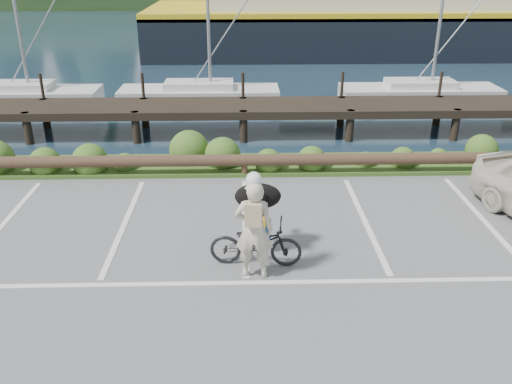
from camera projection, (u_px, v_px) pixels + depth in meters
ground at (246, 271)px, 9.92m from camera, size 72.00×72.00×0.00m
vegetation_strip at (244, 165)px, 14.75m from camera, size 34.00×1.60×0.10m
log_rail at (244, 176)px, 14.13m from camera, size 32.00×0.30×0.60m
bicycle at (256, 243)px, 9.96m from camera, size 1.75×0.76×0.89m
cyclist at (254, 230)px, 9.40m from camera, size 0.72×0.51×1.86m
dog at (258, 196)px, 10.17m from camera, size 0.51×0.92×0.51m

